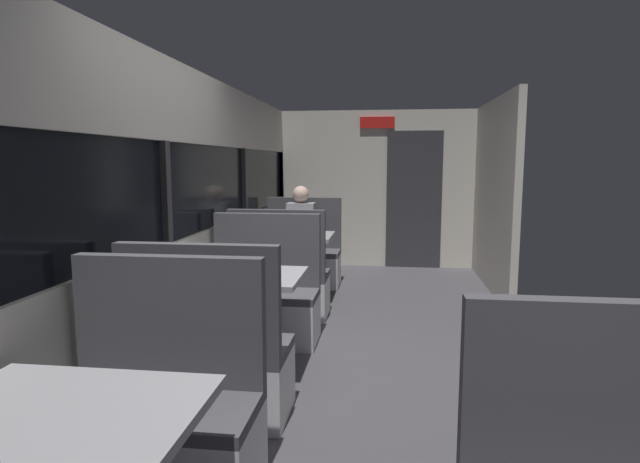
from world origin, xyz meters
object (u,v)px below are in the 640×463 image
Objects in this scene: bench_mid_window_facing_end at (210,365)px; bench_mid_window_facing_entry at (264,303)px; dining_table_far_window at (292,243)px; bench_far_window_facing_entry at (302,259)px; dining_table_near_window at (63,439)px; bench_far_window_facing_end at (280,284)px; bench_near_window_facing_entry at (159,423)px; seated_passenger at (301,244)px; coffee_cup_primary at (253,270)px; dining_table_mid_window at (241,288)px.

bench_mid_window_facing_end is 1.00× the size of bench_mid_window_facing_entry.
dining_table_far_window is 0.82× the size of bench_far_window_facing_entry.
bench_far_window_facing_end is at bearing 90.00° from dining_table_near_window.
bench_near_window_facing_entry is 2.84m from bench_far_window_facing_end.
bench_far_window_facing_end reaches higher than dining_table_far_window.
bench_near_window_facing_entry is at bearing -90.00° from dining_table_far_window.
bench_mid_window_facing_end is 1.22× the size of dining_table_far_window.
dining_table_far_window is 0.82× the size of bench_far_window_facing_end.
bench_mid_window_facing_end is at bearing 90.00° from bench_near_window_facing_entry.
seated_passenger reaches higher than bench_near_window_facing_entry.
coffee_cup_primary is at bearing 85.25° from bench_near_window_facing_entry.
coffee_cup_primary is at bearing -27.59° from dining_table_mid_window.
dining_table_far_window is at bearing -90.00° from seated_passenger.
dining_table_near_window is at bearing -90.00° from dining_table_far_window.
dining_table_near_window is 2.83m from bench_mid_window_facing_entry.
dining_table_near_window is 0.82× the size of bench_mid_window_facing_end.
bench_mid_window_facing_end is 1.00× the size of bench_far_window_facing_end.
bench_mid_window_facing_end and bench_far_window_facing_entry have the same top height.
dining_table_far_window is 10.00× the size of coffee_cup_primary.
bench_mid_window_facing_end is (0.00, 0.72, 0.00)m from bench_near_window_facing_entry.
dining_table_mid_window is 10.00× the size of coffee_cup_primary.
dining_table_mid_window is 2.75m from seated_passenger.
dining_table_near_window is 3.55m from bench_far_window_facing_end.
dining_table_near_window is 2.12m from dining_table_mid_window.
bench_mid_window_facing_entry is at bearing -90.00° from bench_far_window_facing_entry.
bench_mid_window_facing_entry is at bearing 90.00° from bench_near_window_facing_entry.
seated_passenger is (0.00, 0.63, -0.10)m from dining_table_far_window.
bench_far_window_facing_entry is (0.00, 4.94, -0.31)m from dining_table_near_window.
bench_mid_window_facing_entry is at bearing 98.48° from coffee_cup_primary.
dining_table_mid_window is 0.82× the size of bench_far_window_facing_entry.
seated_passenger reaches higher than bench_mid_window_facing_end.
bench_near_window_facing_entry reaches higher than dining_table_near_window.
dining_table_mid_window is at bearing -90.00° from bench_mid_window_facing_entry.
dining_table_near_window is at bearing -90.00° from bench_mid_window_facing_end.
dining_table_near_window is 2.07m from coffee_cup_primary.
bench_near_window_facing_entry is 4.24m from bench_far_window_facing_entry.
bench_mid_window_facing_end and bench_far_window_facing_end have the same top height.
bench_mid_window_facing_entry is 1.22× the size of dining_table_far_window.
bench_far_window_facing_entry is at bearing 92.25° from coffee_cup_primary.
dining_table_mid_window is 0.82× the size of bench_mid_window_facing_end.
bench_mid_window_facing_end is (0.00, -0.70, -0.31)m from dining_table_mid_window.
coffee_cup_primary is at bearing 86.86° from dining_table_near_window.
coffee_cup_primary is at bearing -87.03° from dining_table_far_window.
bench_mid_window_facing_entry reaches higher than dining_table_near_window.
bench_near_window_facing_entry is at bearing -90.00° from bench_mid_window_facing_entry.
seated_passenger is at bearing 90.00° from bench_near_window_facing_entry.
dining_table_mid_window is 0.77m from bench_mid_window_facing_entry.
dining_table_near_window is at bearing -90.00° from dining_table_mid_window.
bench_mid_window_facing_entry is at bearing -90.00° from bench_far_window_facing_end.
dining_table_mid_window is at bearing -90.00° from seated_passenger.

